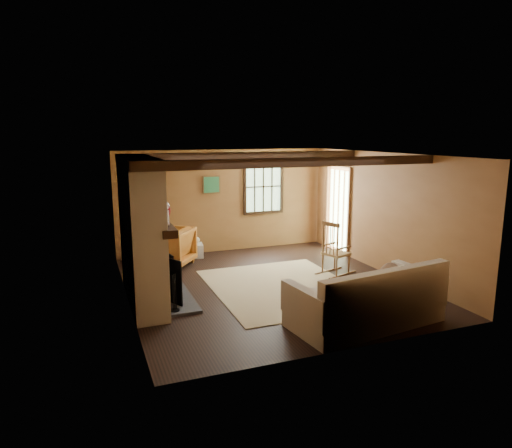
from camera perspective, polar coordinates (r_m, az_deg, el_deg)
name	(u,v)px	position (r m, az deg, el deg)	size (l,w,h in m)	color
ground	(268,285)	(8.53, 1.51, -7.64)	(5.50, 5.50, 0.00)	black
room_envelope	(274,195)	(8.47, 2.28, 3.60)	(5.02, 5.52, 2.44)	#915E33
fireplace	(143,237)	(7.68, -13.97, -1.55)	(1.02, 2.30, 2.40)	brown
rug	(282,287)	(8.43, 3.30, -7.86)	(2.50, 3.00, 0.01)	tan
rocking_chair	(335,252)	(9.20, 9.82, -3.44)	(0.87, 0.63, 1.08)	#A57B50
sofa	(369,303)	(6.95, 13.90, -9.56)	(2.40, 1.30, 0.93)	beige
firewood_pile	(146,254)	(10.47, -13.57, -3.61)	(0.74, 0.13, 0.27)	brown
laundry_basket	(192,251)	(10.47, -8.04, -3.31)	(0.50, 0.38, 0.30)	silver
basket_pillow	(191,240)	(10.41, -8.08, -2.00)	(0.39, 0.31, 0.19)	beige
armchair	(170,247)	(9.81, -10.76, -2.84)	(0.87, 0.90, 0.82)	#BF6026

